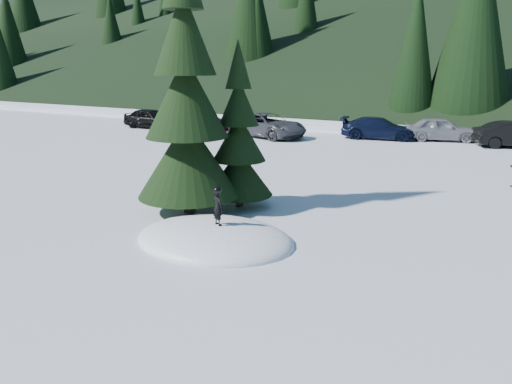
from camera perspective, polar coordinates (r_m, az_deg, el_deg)
The scene contains 10 objects.
ground at distance 13.52m, azimuth -4.74°, elevation -5.56°, with size 200.00×200.00×0.00m, color white.
snow_mound at distance 13.52m, azimuth -4.74°, elevation -5.56°, with size 4.48×3.52×0.96m, color white.
spruce_tall at distance 15.51m, azimuth -7.96°, elevation 9.53°, with size 3.20×3.20×8.60m.
spruce_short at distance 16.23m, azimuth -1.96°, elevation 5.55°, with size 2.20×2.20×5.37m.
child_skier at distance 13.12m, azimuth -4.38°, elevation -1.75°, with size 0.35×0.23×0.97m, color black.
car_0 at distance 37.70m, azimuth -11.92°, elevation 8.24°, with size 1.72×4.27×1.46m, color black.
car_1 at distance 34.90m, azimuth -6.27°, elevation 7.93°, with size 1.46×4.20×1.38m, color #350910.
car_2 at distance 32.41m, azimuth 1.28°, elevation 7.64°, with size 2.54×5.50×1.53m, color #45464C.
car_3 at distance 32.50m, azimuth 13.87°, elevation 7.09°, with size 1.90×4.68×1.36m, color black.
car_4 at distance 32.82m, azimuth 20.39°, elevation 6.78°, with size 1.74×4.33×1.47m, color gray.
Camera 1 is at (7.28, -10.41, 4.62)m, focal length 35.00 mm.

